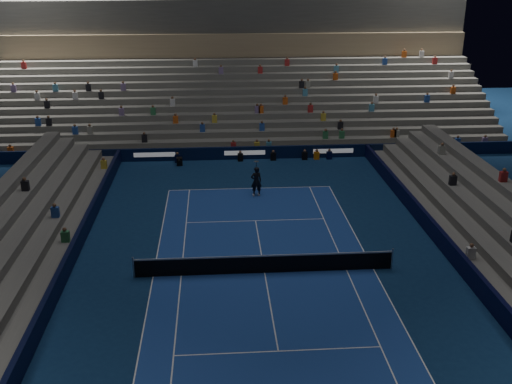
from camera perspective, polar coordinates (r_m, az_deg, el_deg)
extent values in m
plane|color=#0C254B|center=(29.61, 0.83, -7.79)|extent=(90.00, 90.00, 0.00)
cube|color=navy|center=(29.61, 0.83, -7.78)|extent=(10.97, 23.77, 0.01)
cube|color=black|center=(46.49, -1.10, 3.79)|extent=(44.00, 0.25, 1.00)
cube|color=black|center=(31.64, 18.73, -5.99)|extent=(0.25, 37.00, 1.00)
cube|color=black|center=(30.22, -17.97, -7.22)|extent=(0.25, 37.00, 1.00)
cube|color=#5F5F5B|center=(47.52, -1.16, 3.86)|extent=(44.00, 1.00, 0.50)
cube|color=#5F5F5B|center=(48.40, -1.22, 4.49)|extent=(44.00, 1.00, 1.00)
cube|color=#5F5F5B|center=(49.29, -1.29, 5.10)|extent=(44.00, 1.00, 1.50)
cube|color=#5F5F5B|center=(50.19, -1.35, 5.69)|extent=(44.00, 1.00, 2.00)
cube|color=#5F5F5B|center=(51.09, -1.40, 6.25)|extent=(44.00, 1.00, 2.50)
cube|color=#5F5F5B|center=(51.99, -1.46, 6.80)|extent=(44.00, 1.00, 3.00)
cube|color=#5F5F5B|center=(52.90, -1.51, 7.33)|extent=(44.00, 1.00, 3.50)
cube|color=#5F5F5B|center=(53.81, -1.57, 7.84)|extent=(44.00, 1.00, 4.00)
cube|color=#5F5F5B|center=(54.73, -1.62, 8.33)|extent=(44.00, 1.00, 4.50)
cube|color=#5F5F5B|center=(55.65, -1.67, 8.81)|extent=(44.00, 1.00, 5.00)
cube|color=#5F5F5B|center=(56.58, -1.72, 9.27)|extent=(44.00, 1.00, 5.50)
cube|color=#5F5F5B|center=(57.51, -1.76, 9.71)|extent=(44.00, 1.00, 6.00)
cube|color=#917A59|center=(57.94, -1.86, 13.91)|extent=(44.00, 0.60, 2.20)
cube|color=#40403E|center=(59.07, -1.94, 16.58)|extent=(44.00, 2.40, 3.00)
cube|color=#63625E|center=(32.06, 20.00, -6.29)|extent=(1.00, 37.00, 0.50)
cube|color=#63625E|center=(32.36, 21.68, -5.77)|extent=(1.00, 37.00, 1.00)
cube|color=#63625E|center=(32.70, 23.33, -5.26)|extent=(1.00, 37.00, 1.50)
cube|color=#605F5B|center=(30.54, -19.39, -7.62)|extent=(1.00, 37.00, 0.50)
cube|color=#605F5B|center=(30.71, -21.25, -7.19)|extent=(1.00, 37.00, 1.00)
cube|color=#605F5B|center=(30.91, -23.09, -6.75)|extent=(1.00, 37.00, 1.50)
cylinder|color=#B2B2B7|center=(29.55, -11.72, -7.12)|extent=(0.10, 0.10, 1.10)
cylinder|color=#B2B2B7|center=(30.52, 12.97, -6.28)|extent=(0.10, 0.10, 1.10)
cube|color=black|center=(29.40, 0.84, -7.02)|extent=(12.80, 0.03, 0.90)
cube|color=white|center=(29.17, 0.84, -6.17)|extent=(12.80, 0.04, 0.08)
imported|color=black|center=(38.84, 0.03, 1.04)|extent=(0.79, 0.57, 1.99)
cube|color=black|center=(45.48, -7.37, 2.95)|extent=(0.48, 0.57, 0.59)
cylinder|color=black|center=(45.00, -7.41, 2.98)|extent=(0.19, 0.36, 0.16)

